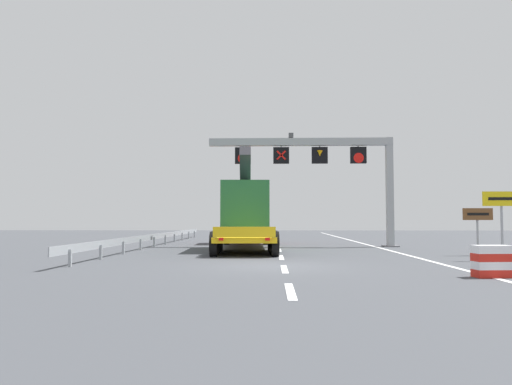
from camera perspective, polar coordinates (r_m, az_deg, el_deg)
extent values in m
plane|color=#424449|center=(17.22, 1.77, -8.59)|extent=(112.00, 112.00, 0.00)
cube|color=silver|center=(11.27, 4.02, -11.44)|extent=(0.20, 2.60, 0.01)
cube|color=silver|center=(16.15, 3.33, -8.93)|extent=(0.20, 2.60, 0.01)
cube|color=silver|center=(21.06, 2.96, -7.59)|extent=(0.20, 2.60, 0.01)
cube|color=silver|center=(25.97, 2.73, -6.75)|extent=(0.20, 2.60, 0.01)
cube|color=silver|center=(30.88, 2.58, -6.18)|extent=(0.20, 2.60, 0.01)
cube|color=silver|center=(35.80, 2.47, -5.77)|extent=(0.20, 2.60, 0.01)
cube|color=silver|center=(40.72, 2.38, -5.45)|extent=(0.20, 2.60, 0.01)
cube|color=silver|center=(45.64, 2.32, -5.21)|extent=(0.20, 2.60, 0.01)
cube|color=silver|center=(50.56, 2.26, -5.01)|extent=(0.20, 2.60, 0.01)
cube|color=silver|center=(29.84, 13.83, -6.20)|extent=(0.20, 63.00, 0.01)
cube|color=#9EA0A5|center=(30.39, 15.36, 0.08)|extent=(0.40, 0.40, 6.59)
cube|color=slate|center=(30.39, 15.45, -6.05)|extent=(0.90, 0.90, 0.08)
cube|color=#9EA0A5|center=(29.92, 5.20, 5.90)|extent=(11.11, 0.44, 0.44)
cube|color=#4C4C51|center=(29.96, 4.11, 6.65)|extent=(0.28, 0.40, 0.28)
cube|color=black|center=(30.22, 11.87, 4.29)|extent=(0.96, 0.24, 1.00)
cube|color=#9EA0A5|center=(30.29, 11.85, 5.32)|extent=(0.08, 0.08, 0.16)
cone|color=red|center=(30.07, 11.91, 3.99)|extent=(0.61, 0.02, 0.61)
cube|color=black|center=(29.90, 7.45, 4.33)|extent=(0.96, 0.24, 1.00)
cube|color=#9EA0A5|center=(29.97, 7.44, 5.37)|extent=(0.08, 0.08, 0.16)
cone|color=orange|center=(29.78, 7.47, 4.55)|extent=(0.34, 0.34, 0.35)
cube|color=black|center=(29.76, 2.96, 4.34)|extent=(0.96, 0.24, 1.00)
cube|color=#9EA0A5|center=(29.83, 2.95, 5.39)|extent=(0.08, 0.08, 0.16)
cube|color=red|center=(29.63, 2.96, 4.38)|extent=(0.58, 0.02, 0.58)
cube|color=red|center=(29.63, 2.96, 4.38)|extent=(0.58, 0.02, 0.58)
cube|color=black|center=(29.80, -1.55, 4.33)|extent=(0.96, 0.24, 1.00)
cube|color=#9EA0A5|center=(29.88, -1.55, 5.37)|extent=(0.08, 0.08, 0.16)
cone|color=red|center=(29.65, -1.56, 4.02)|extent=(0.61, 0.02, 0.61)
cube|color=yellow|center=(25.97, -1.27, -5.15)|extent=(3.26, 10.51, 0.24)
cube|color=yellow|center=(20.68, -1.39, -4.63)|extent=(2.66, 0.20, 0.44)
cylinder|color=black|center=(21.54, -4.98, -6.03)|extent=(0.37, 1.11, 1.10)
cylinder|color=black|center=(21.51, 2.25, -6.04)|extent=(0.37, 1.11, 1.10)
cylinder|color=black|center=(22.58, -4.79, -5.90)|extent=(0.37, 1.11, 1.10)
cylinder|color=black|center=(22.56, 2.11, -5.91)|extent=(0.37, 1.11, 1.10)
cylinder|color=black|center=(23.63, -4.61, -5.78)|extent=(0.37, 1.11, 1.10)
cylinder|color=black|center=(23.60, 1.98, -5.79)|extent=(0.37, 1.11, 1.10)
cylinder|color=black|center=(24.68, -4.45, -5.67)|extent=(0.37, 1.11, 1.10)
cylinder|color=black|center=(24.65, 1.86, -5.68)|extent=(0.37, 1.11, 1.10)
cylinder|color=black|center=(25.72, -4.30, -5.57)|extent=(0.37, 1.11, 1.10)
cylinder|color=black|center=(25.70, 1.75, -5.57)|extent=(0.37, 1.11, 1.10)
cube|color=red|center=(33.06, -1.16, -2.35)|extent=(2.72, 3.31, 3.10)
cube|color=black|center=(33.07, -1.16, -1.15)|extent=(2.74, 3.33, 0.60)
cylinder|color=black|center=(33.98, -3.34, -4.99)|extent=(0.39, 1.11, 1.10)
cylinder|color=black|center=(33.97, 1.03, -4.99)|extent=(0.39, 1.11, 1.10)
cylinder|color=black|center=(31.99, -3.49, -5.10)|extent=(0.39, 1.11, 1.10)
cylinder|color=black|center=(31.97, 1.14, -5.10)|extent=(0.39, 1.11, 1.10)
cube|color=#236638|center=(26.36, -1.26, -1.93)|extent=(2.63, 5.82, 2.70)
cube|color=#2D2D33|center=(25.62, -1.27, 2.48)|extent=(0.69, 2.96, 2.29)
cube|color=red|center=(20.68, -4.12, -5.46)|extent=(0.20, 0.07, 0.12)
cube|color=red|center=(20.66, 1.34, -5.47)|extent=(0.20, 0.07, 0.12)
cylinder|color=#9EA0A5|center=(21.75, 26.81, -3.51)|extent=(0.10, 0.10, 2.74)
cube|color=yellow|center=(21.71, 26.80, -0.65)|extent=(1.53, 0.06, 0.58)
cube|color=black|center=(21.68, 26.84, -0.65)|extent=(1.10, 0.01, 0.12)
cylinder|color=#9EA0A5|center=(24.43, 24.48, -4.19)|extent=(0.10, 0.10, 2.14)
cube|color=brown|center=(24.37, 24.49, -2.31)|extent=(1.34, 0.06, 0.54)
cube|color=black|center=(24.34, 24.52, -2.31)|extent=(0.97, 0.01, 0.12)
cube|color=red|center=(15.38, 25.87, -8.51)|extent=(1.05, 0.60, 0.23)
cube|color=white|center=(15.36, 25.85, -7.67)|extent=(1.05, 0.60, 0.22)
cube|color=red|center=(15.34, 25.83, -6.84)|extent=(1.05, 0.60, 0.23)
cube|color=white|center=(15.33, 25.81, -6.00)|extent=(1.05, 0.60, 0.23)
cube|color=#999EA3|center=(31.10, -11.26, -5.01)|extent=(0.04, 30.30, 0.32)
cube|color=#999EA3|center=(18.09, -20.92, -7.17)|extent=(0.10, 0.10, 0.60)
cube|color=#999EA3|center=(20.91, -17.70, -6.66)|extent=(0.10, 0.10, 0.60)
cube|color=#999EA3|center=(23.79, -15.26, -6.26)|extent=(0.10, 0.10, 0.60)
cube|color=#999EA3|center=(26.69, -13.35, -5.94)|extent=(0.10, 0.10, 0.60)
cube|color=#999EA3|center=(29.63, -11.81, -5.67)|extent=(0.10, 0.10, 0.60)
cube|color=#999EA3|center=(32.58, -10.56, -5.46)|extent=(0.10, 0.10, 0.60)
cube|color=#999EA3|center=(35.54, -9.51, -5.27)|extent=(0.10, 0.10, 0.60)
cube|color=#999EA3|center=(38.52, -8.63, -5.11)|extent=(0.10, 0.10, 0.60)
cube|color=#999EA3|center=(41.50, -7.87, -4.98)|extent=(0.10, 0.10, 0.60)
cube|color=#999EA3|center=(44.49, -7.22, -4.86)|extent=(0.10, 0.10, 0.60)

